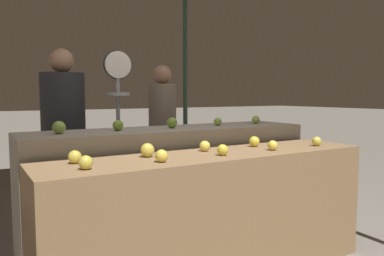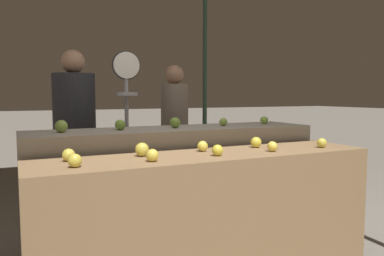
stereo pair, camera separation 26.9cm
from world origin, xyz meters
TOP-DOWN VIEW (x-y plane):
  - display_counter_front at (0.00, 0.00)m, footprint 2.34×0.55m
  - display_counter_back at (0.00, 0.60)m, footprint 2.34×0.55m
  - apple_front_0 at (-0.89, -0.10)m, footprint 0.08×0.08m
  - apple_front_1 at (-0.45, -0.11)m, footprint 0.08×0.08m
  - apple_front_2 at (0.00, -0.10)m, footprint 0.07×0.07m
  - apple_front_3 at (0.44, -0.10)m, footprint 0.07×0.07m
  - apple_front_4 at (0.89, -0.10)m, footprint 0.07×0.07m
  - apple_front_5 at (-0.90, 0.11)m, footprint 0.08×0.08m
  - apple_front_6 at (-0.45, 0.10)m, footprint 0.09×0.09m
  - apple_front_7 at (-0.00, 0.12)m, footprint 0.07×0.07m
  - apple_front_8 at (0.45, 0.12)m, footprint 0.08×0.08m
  - apple_back_0 at (-0.88, 0.60)m, footprint 0.09×0.09m
  - apple_back_1 at (-0.45, 0.61)m, footprint 0.08×0.08m
  - apple_back_2 at (-0.01, 0.59)m, footprint 0.09×0.09m
  - apple_back_3 at (0.45, 0.60)m, footprint 0.07×0.07m
  - apple_back_4 at (0.88, 0.60)m, footprint 0.07×0.07m
  - produce_scale at (-0.24, 1.19)m, footprint 0.26×0.20m
  - person_vendor_at_scale at (-0.67, 1.44)m, footprint 0.41×0.41m
  - person_customer_left at (0.41, 1.61)m, footprint 0.40×0.40m

SIDE VIEW (x-z plane):
  - display_counter_front at x=0.00m, z-range 0.00..0.85m
  - display_counter_back at x=0.00m, z-range 0.00..0.98m
  - apple_front_3 at x=0.44m, z-range 0.85..0.92m
  - apple_front_4 at x=0.89m, z-range 0.85..0.92m
  - apple_front_2 at x=0.00m, z-range 0.85..0.92m
  - apple_front_7 at x=0.00m, z-range 0.85..0.92m
  - apple_front_1 at x=-0.45m, z-range 0.85..0.93m
  - apple_front_0 at x=-0.89m, z-range 0.85..0.93m
  - apple_front_5 at x=-0.90m, z-range 0.85..0.93m
  - apple_front_8 at x=0.45m, z-range 0.85..0.93m
  - apple_front_6 at x=-0.45m, z-range 0.85..0.94m
  - person_customer_left at x=0.41m, z-range 0.13..1.70m
  - person_vendor_at_scale at x=-0.67m, z-range 0.12..1.78m
  - apple_back_3 at x=0.45m, z-range 0.98..1.05m
  - apple_back_4 at x=0.88m, z-range 0.98..1.05m
  - apple_back_1 at x=-0.45m, z-range 0.98..1.06m
  - apple_back_2 at x=-0.01m, z-range 0.98..1.06m
  - apple_back_0 at x=-0.88m, z-range 0.98..1.07m
  - produce_scale at x=-0.24m, z-range 0.36..2.01m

